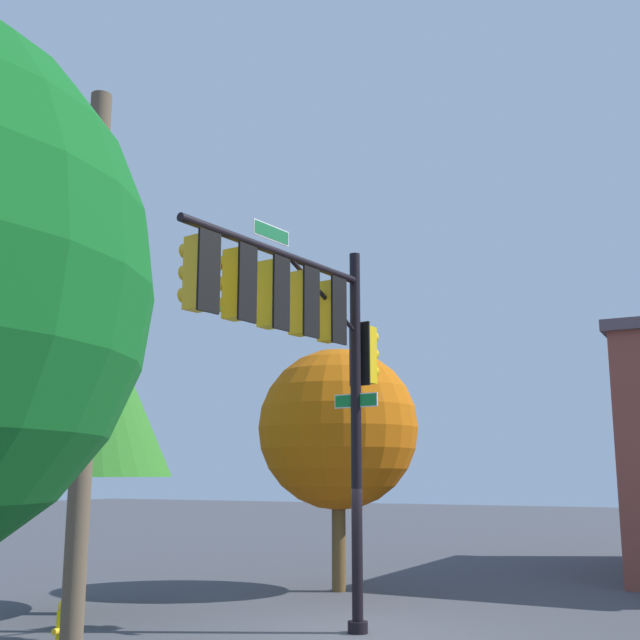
# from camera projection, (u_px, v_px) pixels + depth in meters

# --- Properties ---
(ground_plane) EXTENTS (120.00, 120.00, 0.00)m
(ground_plane) POSITION_uv_depth(u_px,v_px,m) (358.00, 633.00, 14.09)
(ground_plane) COLOR #414248
(signal_pole_assembly) EXTENTS (5.38, 1.33, 6.95)m
(signal_pole_assembly) POSITION_uv_depth(u_px,v_px,m) (302.00, 332.00, 13.73)
(signal_pole_assembly) COLOR black
(signal_pole_assembly) RESTS_ON ground_plane
(utility_pole) EXTENTS (1.63, 0.98, 7.23)m
(utility_pole) POSITION_uv_depth(u_px,v_px,m) (86.00, 381.00, 8.90)
(utility_pole) COLOR brown
(utility_pole) RESTS_ON ground_plane
(fire_hydrant) EXTENTS (0.33, 0.24, 0.83)m
(fire_hydrant) POSITION_uv_depth(u_px,v_px,m) (64.00, 626.00, 12.54)
(fire_hydrant) COLOR #DCC806
(fire_hydrant) RESTS_ON ground_plane
(tree_near) EXTENTS (3.98, 3.98, 5.88)m
(tree_near) POSITION_uv_depth(u_px,v_px,m) (338.00, 429.00, 19.87)
(tree_near) COLOR brown
(tree_near) RESTS_ON ground_plane
(tree_mid) EXTENTS (3.70, 3.70, 6.82)m
(tree_mid) POSITION_uv_depth(u_px,v_px,m) (87.00, 380.00, 16.94)
(tree_mid) COLOR brown
(tree_mid) RESTS_ON ground_plane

